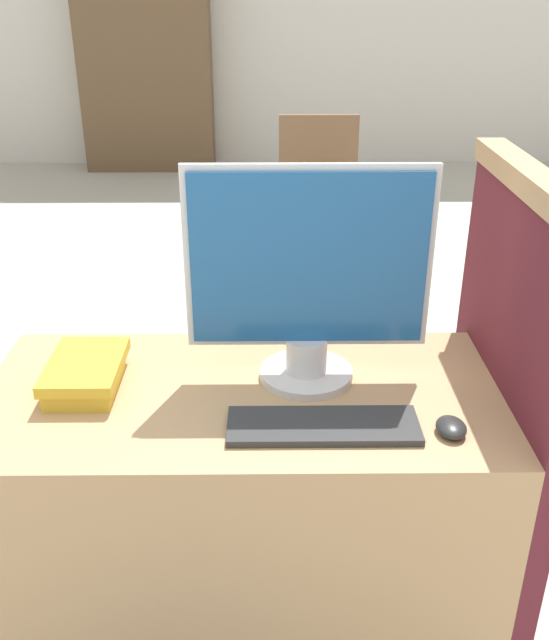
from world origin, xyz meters
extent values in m
cube|color=tan|center=(0.00, 0.29, 0.37)|extent=(1.18, 0.59, 0.74)
cube|color=#5B1E28|center=(0.61, 0.34, 0.59)|extent=(0.05, 0.69, 1.18)
cube|color=tan|center=(0.61, 0.34, 1.20)|extent=(0.07, 0.69, 0.05)
cylinder|color=silver|center=(0.15, 0.36, 0.75)|extent=(0.22, 0.22, 0.02)
cylinder|color=silver|center=(0.15, 0.36, 0.80)|extent=(0.10, 0.10, 0.08)
cube|color=silver|center=(0.15, 0.36, 1.03)|extent=(0.54, 0.01, 0.42)
cube|color=#1E5693|center=(0.15, 0.36, 1.03)|extent=(0.51, 0.02, 0.39)
cube|color=#2D2D2D|center=(0.18, 0.15, 0.74)|extent=(0.40, 0.13, 0.02)
ellipsoid|color=#262626|center=(0.44, 0.13, 0.75)|extent=(0.06, 0.08, 0.03)
cube|color=gold|center=(-0.36, 0.31, 0.75)|extent=(0.15, 0.20, 0.04)
cube|color=gold|center=(-0.35, 0.33, 0.79)|extent=(0.16, 0.24, 0.03)
cylinder|color=brown|center=(0.16, 2.50, 0.19)|extent=(0.04, 0.04, 0.37)
cylinder|color=brown|center=(0.54, 2.50, 0.19)|extent=(0.04, 0.04, 0.37)
cylinder|color=brown|center=(0.16, 2.88, 0.19)|extent=(0.04, 0.04, 0.37)
cylinder|color=brown|center=(0.54, 2.88, 0.19)|extent=(0.04, 0.04, 0.37)
cube|color=brown|center=(0.35, 2.69, 0.40)|extent=(0.44, 0.44, 0.05)
cube|color=brown|center=(0.35, 2.89, 0.66)|extent=(0.44, 0.04, 0.48)
cube|color=brown|center=(-0.98, 5.38, 0.84)|extent=(1.12, 0.32, 1.68)
camera|label=1|loc=(0.06, -1.09, 1.59)|focal=40.00mm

